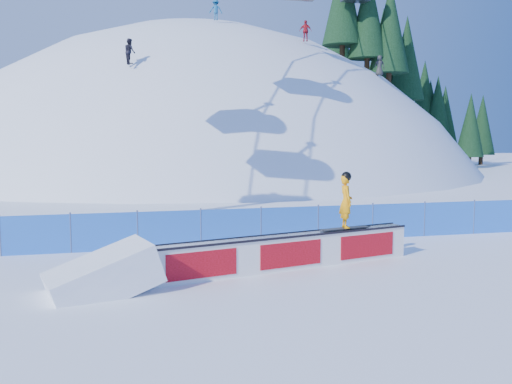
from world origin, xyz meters
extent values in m
plane|color=white|center=(0.00, 0.00, 0.00)|extent=(160.00, 160.00, 0.00)
sphere|color=white|center=(0.00, 42.00, -18.00)|extent=(64.00, 64.00, 64.00)
cylinder|color=#322114|center=(14.25, 45.92, 10.98)|extent=(0.50, 0.50, 1.40)
cone|color=black|center=(14.25, 45.92, 14.74)|extent=(2.78, 2.78, 6.31)
cylinder|color=#322114|center=(17.08, 37.62, 9.30)|extent=(0.50, 0.50, 1.40)
cone|color=black|center=(17.08, 37.62, 14.83)|extent=(4.33, 4.33, 9.85)
cylinder|color=#322114|center=(18.30, 40.27, 8.79)|extent=(0.50, 0.50, 1.40)
cone|color=black|center=(18.30, 40.27, 13.25)|extent=(3.40, 3.40, 7.73)
cylinder|color=#322114|center=(17.91, 40.69, 9.09)|extent=(0.50, 0.50, 1.40)
cone|color=black|center=(17.91, 40.69, 13.04)|extent=(2.96, 2.96, 6.72)
cylinder|color=#322114|center=(20.10, 38.39, 7.24)|extent=(0.50, 0.50, 1.40)
cone|color=black|center=(20.10, 38.39, 12.30)|extent=(3.93, 3.93, 8.93)
cylinder|color=#322114|center=(21.05, 41.16, 6.69)|extent=(0.50, 0.50, 1.40)
cone|color=black|center=(21.05, 41.16, 11.44)|extent=(3.65, 3.65, 8.30)
cylinder|color=#322114|center=(24.22, 41.61, 3.51)|extent=(0.50, 0.50, 1.40)
cone|color=black|center=(24.22, 41.61, 8.80)|extent=(4.13, 4.13, 9.38)
cylinder|color=#322114|center=(24.42, 42.70, 3.26)|extent=(0.50, 0.50, 1.40)
cone|color=black|center=(24.42, 42.70, 8.02)|extent=(3.66, 3.66, 8.31)
cylinder|color=#322114|center=(26.77, 44.12, 0.60)|extent=(0.50, 0.50, 1.40)
cone|color=black|center=(26.77, 44.12, 5.70)|extent=(3.96, 3.96, 9.00)
cylinder|color=#322114|center=(30.33, 37.35, 0.60)|extent=(0.50, 0.50, 1.40)
cone|color=black|center=(30.33, 37.35, 6.03)|extent=(4.25, 4.25, 9.65)
cylinder|color=#322114|center=(31.94, 38.93, 0.60)|extent=(0.50, 0.50, 1.40)
cone|color=black|center=(31.94, 38.93, 6.19)|extent=(4.39, 4.39, 9.98)
cylinder|color=#322114|center=(33.43, 44.33, 0.60)|extent=(0.50, 0.50, 1.40)
cone|color=black|center=(33.43, 44.33, 4.50)|extent=(2.90, 2.90, 6.60)
cube|color=blue|center=(0.00, 4.50, 0.60)|extent=(22.00, 0.03, 1.20)
cylinder|color=#424E77|center=(-11.00, 4.50, 0.65)|extent=(0.05, 0.05, 1.30)
cylinder|color=#424E77|center=(-9.00, 4.50, 0.65)|extent=(0.05, 0.05, 1.30)
cylinder|color=#424E77|center=(-7.00, 4.50, 0.65)|extent=(0.05, 0.05, 1.30)
cylinder|color=#424E77|center=(-5.00, 4.50, 0.65)|extent=(0.05, 0.05, 1.30)
cylinder|color=#424E77|center=(-3.00, 4.50, 0.65)|extent=(0.05, 0.05, 1.30)
cylinder|color=#424E77|center=(-1.00, 4.50, 0.65)|extent=(0.05, 0.05, 1.30)
cylinder|color=#424E77|center=(1.00, 4.50, 0.65)|extent=(0.05, 0.05, 1.30)
cylinder|color=#424E77|center=(3.00, 4.50, 0.65)|extent=(0.05, 0.05, 1.30)
cylinder|color=#424E77|center=(5.00, 4.50, 0.65)|extent=(0.05, 0.05, 1.30)
cube|color=white|center=(-3.20, 0.94, 0.44)|extent=(7.74, 2.37, 0.88)
cube|color=#989CA6|center=(-3.20, 0.94, 0.90)|extent=(7.67, 2.37, 0.04)
cube|color=black|center=(-3.14, 0.69, 0.91)|extent=(7.62, 1.92, 0.06)
cube|color=black|center=(-3.27, 1.19, 0.91)|extent=(7.62, 1.92, 0.06)
cube|color=red|center=(-3.14, 0.69, 0.44)|extent=(7.24, 1.82, 0.66)
cube|color=red|center=(-3.27, 1.19, 0.44)|extent=(7.24, 1.82, 0.66)
cube|color=black|center=(-1.31, 1.41, 0.96)|extent=(1.58, 0.65, 0.03)
imported|color=#FF9D0B|center=(-1.31, 1.41, 1.73)|extent=(0.41, 0.58, 1.51)
sphere|color=black|center=(-1.31, 1.41, 2.43)|extent=(0.28, 0.28, 0.28)
imported|color=black|center=(-6.56, 24.63, 8.89)|extent=(0.81, 0.94, 1.65)
imported|color=#AA1824|center=(7.24, 30.39, 11.75)|extent=(1.05, 0.74, 1.65)
imported|color=#175D8F|center=(0.64, 33.72, 13.73)|extent=(1.08, 0.65, 1.65)
imported|color=#282828|center=(13.17, 29.30, 9.08)|extent=(0.93, 0.76, 1.65)
camera|label=1|loc=(-7.61, -13.52, 3.63)|focal=40.00mm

